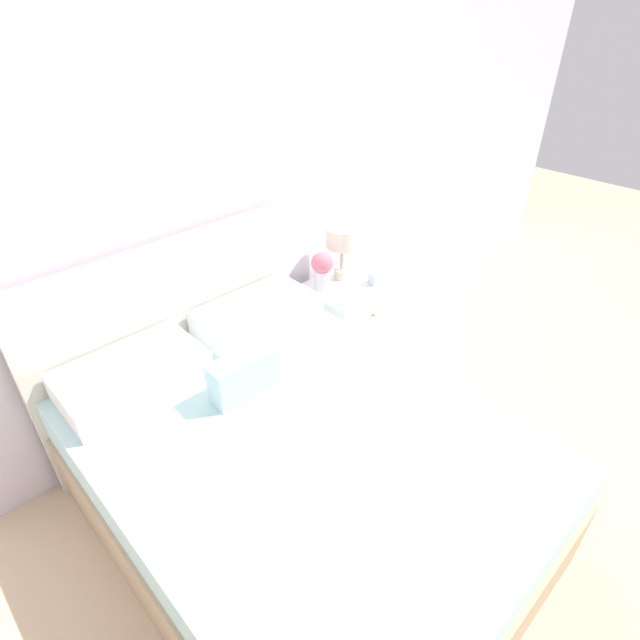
# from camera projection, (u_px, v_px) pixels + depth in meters

# --- Properties ---
(ground_plane) EXTENTS (12.00, 12.00, 0.00)m
(ground_plane) POSITION_uv_depth(u_px,v_px,m) (192.00, 415.00, 2.90)
(ground_plane) COLOR #CCB28E
(wall_back) EXTENTS (8.00, 0.06, 2.60)m
(wall_back) POSITION_uv_depth(u_px,v_px,m) (141.00, 196.00, 2.22)
(wall_back) COLOR white
(wall_back) RESTS_ON ground_plane
(bed) EXTENTS (1.48, 1.92, 1.10)m
(bed) POSITION_uv_depth(u_px,v_px,m) (290.00, 467.00, 2.19)
(bed) COLOR tan
(bed) RESTS_ON ground_plane
(nightstand) EXTENTS (0.50, 0.44, 0.55)m
(nightstand) POSITION_uv_depth(u_px,v_px,m) (347.00, 321.00, 3.22)
(nightstand) COLOR white
(nightstand) RESTS_ON ground_plane
(table_lamp) EXTENTS (0.19, 0.19, 0.34)m
(table_lamp) POSITION_uv_depth(u_px,v_px,m) (342.00, 241.00, 3.00)
(table_lamp) COLOR beige
(table_lamp) RESTS_ON nightstand
(flower_vase) EXTENTS (0.13, 0.13, 0.25)m
(flower_vase) POSITION_uv_depth(u_px,v_px,m) (322.00, 269.00, 2.92)
(flower_vase) COLOR silver
(flower_vase) RESTS_ON nightstand
(alarm_clock) EXTENTS (0.08, 0.06, 0.07)m
(alarm_clock) POSITION_uv_depth(u_px,v_px,m) (375.00, 278.00, 3.06)
(alarm_clock) COLOR silver
(alarm_clock) RESTS_ON nightstand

